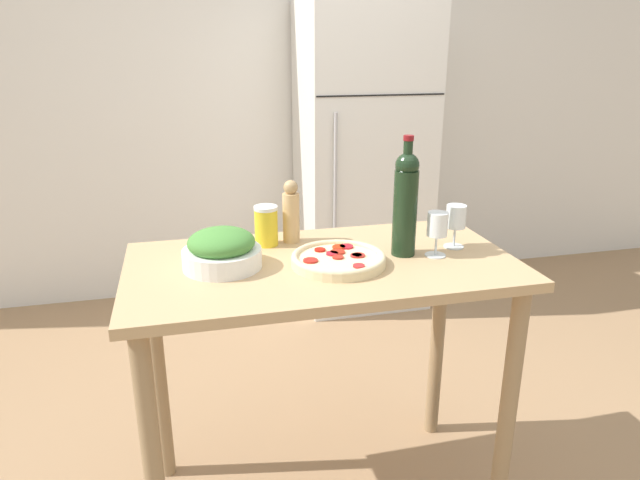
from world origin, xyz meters
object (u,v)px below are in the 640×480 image
(wine_bottle, at_px, (405,201))
(salt_canister, at_px, (266,226))
(wine_glass_far, at_px, (456,219))
(homemade_pizza, at_px, (338,259))
(pepper_mill, at_px, (291,213))
(salad_bowl, at_px, (222,250))
(wine_glass_near, at_px, (437,227))
(refrigerator, at_px, (362,158))

(wine_bottle, relative_size, salt_canister, 2.83)
(wine_glass_far, distance_m, homemade_pizza, 0.44)
(pepper_mill, relative_size, salad_bowl, 0.90)
(salad_bowl, relative_size, salt_canister, 1.77)
(wine_glass_far, height_order, pepper_mill, pepper_mill)
(wine_glass_far, relative_size, salad_bowl, 0.60)
(wine_bottle, relative_size, salad_bowl, 1.60)
(wine_glass_near, bearing_deg, wine_glass_far, 33.56)
(wine_glass_far, bearing_deg, refrigerator, 82.93)
(homemade_pizza, bearing_deg, wine_bottle, 11.35)
(salad_bowl, bearing_deg, homemade_pizza, -10.25)
(wine_glass_near, height_order, homemade_pizza, wine_glass_near)
(wine_glass_near, relative_size, salt_canister, 1.07)
(wine_glass_near, relative_size, homemade_pizza, 0.50)
(wine_bottle, distance_m, homemade_pizza, 0.29)
(pepper_mill, height_order, salt_canister, pepper_mill)
(refrigerator, relative_size, wine_bottle, 4.74)
(pepper_mill, relative_size, salt_canister, 1.59)
(refrigerator, relative_size, wine_glass_near, 12.54)
(refrigerator, distance_m, salad_bowl, 1.93)
(refrigerator, xyz_separation_m, wine_glass_far, (-0.21, -1.66, 0.11))
(refrigerator, xyz_separation_m, wine_bottle, (-0.40, -1.68, 0.19))
(wine_bottle, distance_m, wine_glass_far, 0.21)
(homemade_pizza, bearing_deg, refrigerator, 69.95)
(salad_bowl, bearing_deg, wine_glass_far, 0.12)
(refrigerator, height_order, wine_glass_near, refrigerator)
(salad_bowl, bearing_deg, pepper_mill, 36.97)
(salt_canister, bearing_deg, wine_glass_far, -15.77)
(refrigerator, relative_size, wine_glass_far, 12.54)
(pepper_mill, xyz_separation_m, salt_canister, (-0.09, -0.02, -0.04))
(salad_bowl, height_order, homemade_pizza, salad_bowl)
(refrigerator, height_order, wine_glass_far, refrigerator)
(wine_glass_near, distance_m, pepper_mill, 0.50)
(salad_bowl, xyz_separation_m, homemade_pizza, (0.35, -0.06, -0.04))
(pepper_mill, bearing_deg, salad_bowl, -143.03)
(pepper_mill, bearing_deg, homemade_pizza, -68.67)
(refrigerator, distance_m, pepper_mill, 1.65)
(pepper_mill, height_order, salad_bowl, pepper_mill)
(salt_canister, bearing_deg, pepper_mill, 10.03)
(pepper_mill, bearing_deg, wine_glass_near, -30.60)
(pepper_mill, bearing_deg, refrigerator, 63.64)
(wine_bottle, distance_m, salad_bowl, 0.60)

